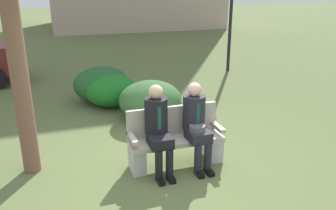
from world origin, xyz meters
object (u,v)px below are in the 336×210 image
at_px(seated_man_left, 158,125).
at_px(shrub_mid_lawn, 102,84).
at_px(shrub_near_bench, 150,100).
at_px(seated_man_right, 196,121).
at_px(shrub_far_lawn, 111,90).
at_px(park_bench, 175,140).

xyz_separation_m(seated_man_left, shrub_mid_lawn, (-0.32, 3.55, -0.32)).
relative_size(shrub_near_bench, shrub_mid_lawn, 0.97).
xyz_separation_m(seated_man_right, shrub_near_bench, (-0.13, 2.07, -0.32)).
relative_size(seated_man_left, shrub_far_lawn, 1.13).
height_order(shrub_near_bench, shrub_mid_lawn, shrub_mid_lawn).
bearing_deg(seated_man_left, shrub_near_bench, 77.38).
xyz_separation_m(seated_man_right, shrub_mid_lawn, (-0.91, 3.56, -0.31)).
bearing_deg(shrub_far_lawn, park_bench, -81.10).
xyz_separation_m(shrub_mid_lawn, shrub_far_lawn, (0.15, -0.41, -0.05)).
relative_size(shrub_mid_lawn, shrub_far_lawn, 1.14).
bearing_deg(park_bench, seated_man_left, -159.13).
distance_m(park_bench, seated_man_right, 0.45).
relative_size(seated_man_right, shrub_near_bench, 1.00).
xyz_separation_m(park_bench, shrub_near_bench, (0.15, 1.95, 0.00)).
height_order(park_bench, shrub_near_bench, park_bench).
height_order(park_bench, shrub_far_lawn, park_bench).
bearing_deg(seated_man_right, shrub_mid_lawn, 104.40).
height_order(shrub_mid_lawn, shrub_far_lawn, shrub_mid_lawn).
height_order(seated_man_right, shrub_far_lawn, seated_man_right).
height_order(seated_man_right, shrub_near_bench, seated_man_right).
height_order(park_bench, seated_man_left, seated_man_left).
relative_size(park_bench, shrub_mid_lawn, 1.09).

